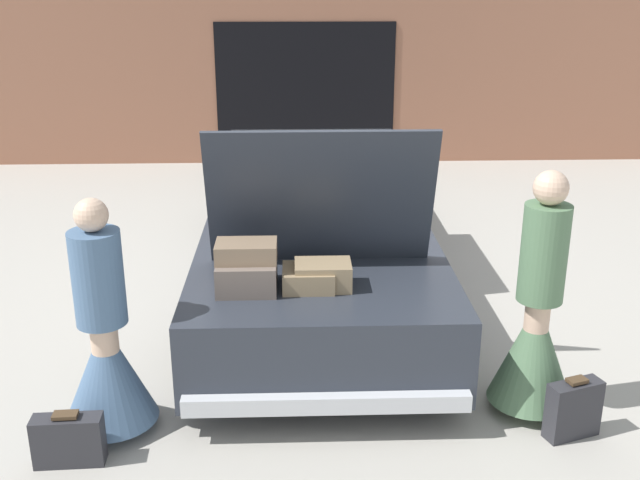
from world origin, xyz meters
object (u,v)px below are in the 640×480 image
(car, at_px, (314,224))
(person_right, at_px, (536,329))
(person_left, at_px, (106,352))
(suitcase_beside_left_person, at_px, (69,440))
(suitcase_beside_right_person, at_px, (573,409))

(car, height_order, person_right, car)
(person_left, bearing_deg, suitcase_beside_left_person, -26.83)
(person_left, relative_size, suitcase_beside_right_person, 3.78)
(car, distance_m, person_left, 2.89)
(car, bearing_deg, person_right, -58.87)
(car, xyz_separation_m, suitcase_beside_right_person, (1.62, -2.71, -0.39))
(person_left, distance_m, suitcase_beside_right_person, 3.08)
(suitcase_beside_left_person, distance_m, suitcase_beside_right_person, 3.24)
(car, height_order, suitcase_beside_right_person, car)
(person_left, xyz_separation_m, person_right, (2.87, 0.13, 0.05))
(suitcase_beside_right_person, bearing_deg, person_left, 176.20)
(person_left, height_order, suitcase_beside_left_person, person_left)
(person_left, height_order, person_right, person_right)
(car, height_order, person_left, car)
(suitcase_beside_left_person, bearing_deg, suitcase_beside_right_person, 3.20)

